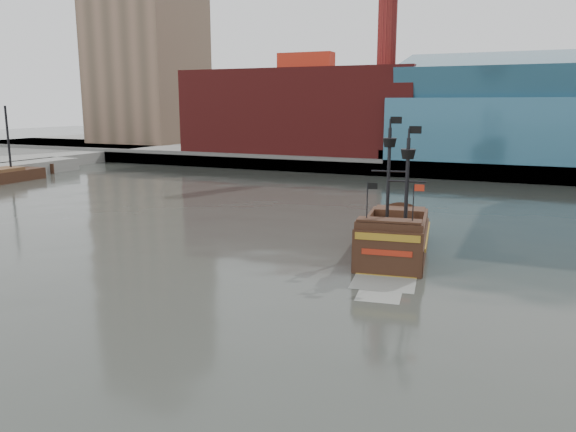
% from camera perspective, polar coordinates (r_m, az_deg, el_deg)
% --- Properties ---
extents(ground, '(400.00, 400.00, 0.00)m').
position_cam_1_polar(ground, '(30.79, -10.73, -10.07)').
color(ground, '#262924').
rests_on(ground, ground).
extents(promenade_far, '(220.00, 60.00, 2.00)m').
position_cam_1_polar(promenade_far, '(117.11, 15.62, 5.96)').
color(promenade_far, slate).
rests_on(promenade_far, ground).
extents(seawall, '(220.00, 1.00, 2.60)m').
position_cam_1_polar(seawall, '(88.12, 12.82, 4.65)').
color(seawall, '#4C4C49').
rests_on(seawall, ground).
extents(skyline, '(149.00, 45.00, 62.00)m').
position_cam_1_polar(skyline, '(109.48, 18.53, 17.82)').
color(skyline, brown).
rests_on(skyline, promenade_far).
extents(pirate_ship, '(6.35, 15.08, 10.94)m').
position_cam_1_polar(pirate_ship, '(42.73, 10.73, -2.59)').
color(pirate_ship, black).
rests_on(pirate_ship, ground).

